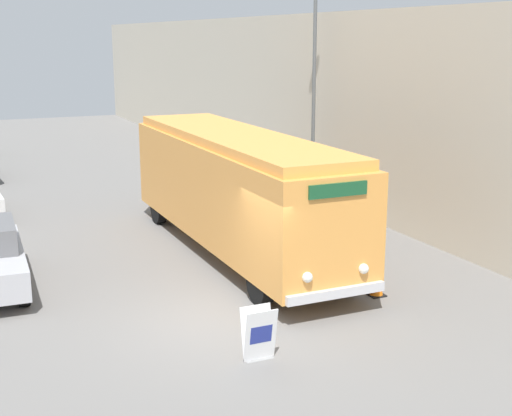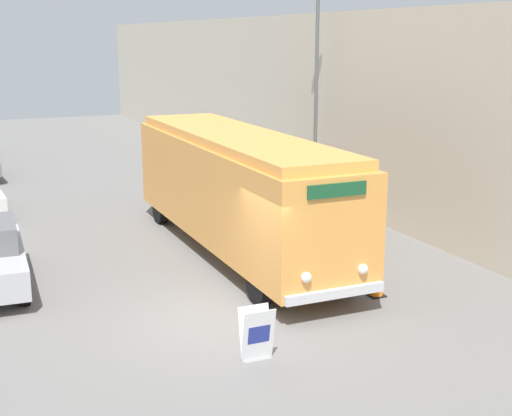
{
  "view_description": "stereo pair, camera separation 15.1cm",
  "coord_description": "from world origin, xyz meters",
  "px_view_note": "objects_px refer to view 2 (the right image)",
  "views": [
    {
      "loc": [
        -4.91,
        -12.72,
        5.71
      ],
      "look_at": [
        1.65,
        1.79,
        1.86
      ],
      "focal_mm": 50.0,
      "sensor_mm": 36.0,
      "label": 1
    },
    {
      "loc": [
        -4.77,
        -12.78,
        5.71
      ],
      "look_at": [
        1.65,
        1.79,
        1.86
      ],
      "focal_mm": 50.0,
      "sensor_mm": 36.0,
      "label": 2
    }
  ],
  "objects_px": {
    "sign_board": "(257,335)",
    "traffic_cone": "(377,284)",
    "vintage_bus": "(237,186)",
    "streetlamp": "(317,69)"
  },
  "relations": [
    {
      "from": "vintage_bus",
      "to": "streetlamp",
      "type": "xyz_separation_m",
      "value": [
        4.45,
        3.91,
        2.85
      ]
    },
    {
      "from": "traffic_cone",
      "to": "vintage_bus",
      "type": "bearing_deg",
      "value": 109.65
    },
    {
      "from": "sign_board",
      "to": "traffic_cone",
      "type": "height_order",
      "value": "sign_board"
    },
    {
      "from": "sign_board",
      "to": "traffic_cone",
      "type": "xyz_separation_m",
      "value": [
        3.77,
        1.86,
        -0.19
      ]
    },
    {
      "from": "sign_board",
      "to": "traffic_cone",
      "type": "bearing_deg",
      "value": 26.28
    },
    {
      "from": "vintage_bus",
      "to": "streetlamp",
      "type": "height_order",
      "value": "streetlamp"
    },
    {
      "from": "vintage_bus",
      "to": "sign_board",
      "type": "distance_m",
      "value": 6.77
    },
    {
      "from": "vintage_bus",
      "to": "streetlamp",
      "type": "distance_m",
      "value": 6.57
    },
    {
      "from": "vintage_bus",
      "to": "streetlamp",
      "type": "relative_size",
      "value": 1.44
    },
    {
      "from": "sign_board",
      "to": "traffic_cone",
      "type": "distance_m",
      "value": 4.21
    }
  ]
}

